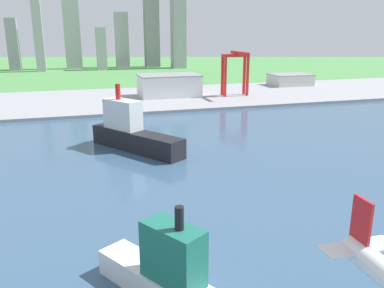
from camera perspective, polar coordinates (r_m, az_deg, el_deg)
ground_plane at (r=208.54m, az=0.39°, el=-2.21°), size 2400.00×2400.00×0.00m
water_bay at (r=155.99m, az=6.88°, el=-8.78°), size 840.00×360.00×0.15m
industrial_pier at (r=389.18m, az=-7.81°, el=6.40°), size 840.00×140.00×2.50m
ferry_boat at (r=102.18m, az=-3.39°, el=-18.15°), size 30.14×41.80×26.93m
cargo_ship at (r=225.64m, az=-8.55°, el=1.67°), size 44.92×58.77×36.00m
port_crane_red at (r=395.47m, az=6.28°, el=11.28°), size 25.67×39.34×43.05m
warehouse_main at (r=395.17m, az=-3.31°, el=8.38°), size 58.60×37.86×20.86m
warehouse_annex at (r=487.57m, az=13.84°, el=8.93°), size 46.45×33.72×13.04m
distant_skyline at (r=724.33m, az=-10.56°, el=16.00°), size 292.40×62.24×157.92m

